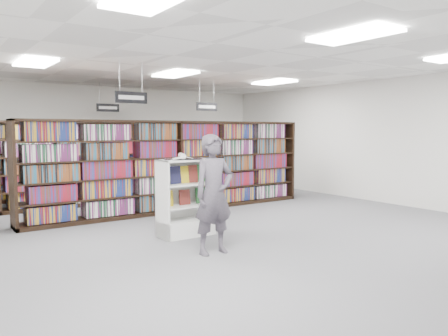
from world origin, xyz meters
TOP-DOWN VIEW (x-y plane):
  - floor at (0.00, 0.00)m, footprint 12.00×12.00m
  - ceiling at (0.00, 0.00)m, footprint 10.00×12.00m
  - wall_back at (0.00, 6.00)m, footprint 10.00×0.10m
  - wall_right at (5.00, 0.00)m, footprint 0.10×12.00m
  - bookshelf_row_near at (0.00, 2.00)m, footprint 7.00×0.60m
  - bookshelf_row_mid at (0.00, 4.00)m, footprint 7.00×0.60m
  - bookshelf_row_far at (0.00, 5.70)m, footprint 7.00×0.60m
  - aisle_sign_left at (-1.50, 1.00)m, footprint 0.65×0.02m
  - aisle_sign_right at (1.50, 3.00)m, footprint 0.65×0.02m
  - aisle_sign_center at (-0.50, 5.00)m, footprint 0.65×0.02m
  - troffer_front_center at (0.00, -3.00)m, footprint 0.60×1.20m
  - troffer_back_left at (-3.00, 2.00)m, footprint 0.60×1.20m
  - troffer_back_center at (0.00, 2.00)m, footprint 0.60×1.20m
  - troffer_back_right at (3.00, 2.00)m, footprint 0.60×1.20m
  - endcap_display at (-1.02, -0.18)m, footprint 0.98×0.50m
  - open_book at (-1.06, -0.20)m, footprint 0.77×0.62m
  - shopper at (-1.23, -1.44)m, footprint 0.67×0.44m

SIDE VIEW (x-z plane):
  - floor at x=0.00m, z-range 0.00..0.00m
  - endcap_display at x=-1.02m, z-range -0.22..1.15m
  - shopper at x=-1.23m, z-range 0.00..1.83m
  - bookshelf_row_near at x=0.00m, z-range 0.00..2.10m
  - bookshelf_row_mid at x=0.00m, z-range 0.00..2.10m
  - bookshelf_row_far at x=0.00m, z-range 0.00..2.10m
  - open_book at x=-1.06m, z-range 1.34..1.47m
  - wall_back at x=0.00m, z-range 0.00..3.20m
  - wall_right at x=5.00m, z-range 0.00..3.20m
  - aisle_sign_left at x=-1.50m, z-range 2.13..2.93m
  - aisle_sign_right at x=1.50m, z-range 2.13..2.93m
  - aisle_sign_center at x=-0.50m, z-range 2.13..2.93m
  - troffer_front_center at x=0.00m, z-range 3.14..3.18m
  - troffer_back_left at x=-3.00m, z-range 3.14..3.18m
  - troffer_back_center at x=0.00m, z-range 3.14..3.18m
  - troffer_back_right at x=3.00m, z-range 3.14..3.18m
  - ceiling at x=0.00m, z-range 3.15..3.25m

